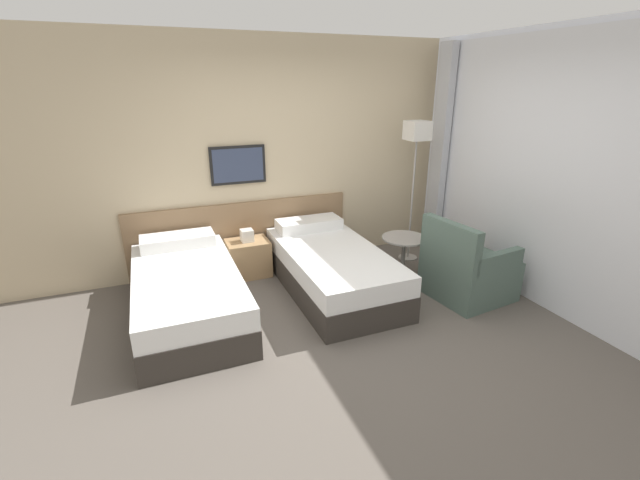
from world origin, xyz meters
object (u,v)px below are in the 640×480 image
Objects in this scene: bed_near_door at (188,292)px; bed_near_window at (332,268)px; floor_lamp at (416,143)px; nightstand at (248,257)px; side_table at (404,249)px; armchair at (467,272)px.

bed_near_door is 1.54m from bed_near_window.
bed_near_window is at bearing -161.14° from floor_lamp.
side_table is (1.66, -0.76, 0.14)m from nightstand.
side_table is 0.76m from armchair.
bed_near_door is at bearing 180.00° from bed_near_window.
bed_near_door is at bearing -171.16° from floor_lamp.
floor_lamp is (2.06, -0.28, 1.27)m from nightstand.
bed_near_window is 1.84m from floor_lamp.
nightstand is (0.77, 0.72, -0.03)m from bed_near_door.
floor_lamp is (2.83, 0.44, 1.24)m from bed_near_door.
bed_near_door is 1.10× the size of floor_lamp.
armchair is at bearing -90.92° from floor_lamp.
bed_near_window is 2.19× the size of armchair.
floor_lamp is (1.29, 0.44, 1.24)m from bed_near_window.
side_table is at bearing -0.89° from bed_near_door.
bed_near_door is 3.38× the size of nightstand.
floor_lamp is at bearing 50.55° from side_table.
armchair is (2.04, -1.42, 0.06)m from nightstand.
floor_lamp is 1.99× the size of armchair.
side_table is at bearing -2.42° from bed_near_window.
floor_lamp is 1.66m from armchair.
armchair reaches higher than side_table.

